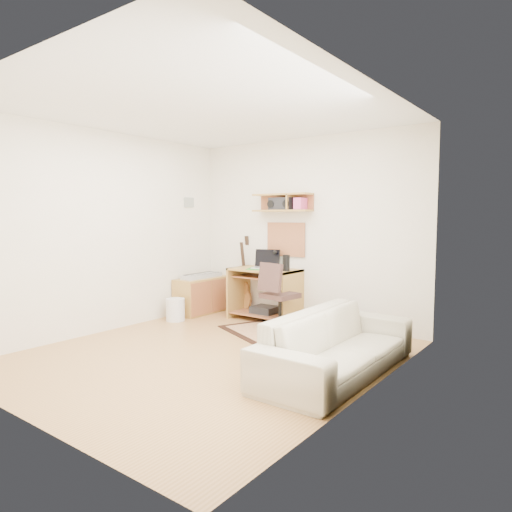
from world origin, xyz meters
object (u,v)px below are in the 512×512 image
Objects in this scene: desk at (265,294)px; sofa at (338,333)px; task_chair at (280,295)px; cabinet at (202,295)px; printer at (343,326)px.

sofa is (1.88, -1.42, 0.02)m from desk.
desk is 2.35m from sofa.
task_chair is 0.45× the size of sofa.
desk reaches higher than cabinet.
cabinet is 1.83× the size of printer.
desk is at bearing 52.88° from sofa.
sofa is at bearing -22.82° from cabinet.
desk is 0.50× the size of sofa.
task_chair reaches higher than cabinet.
desk is 2.03× the size of printer.
sofa reaches higher than printer.
cabinet is at bearing -177.31° from task_chair.
desk is at bearing 9.18° from cabinet.
cabinet is at bearing 67.18° from sofa.
printer is at bearing 33.08° from task_chair.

